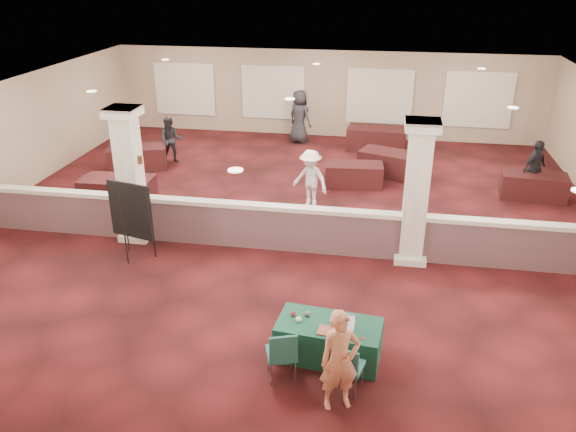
% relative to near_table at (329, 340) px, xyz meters
% --- Properties ---
extents(ground, '(16.00, 16.00, 0.00)m').
position_rel_near_table_xyz_m(ground, '(-1.56, 5.21, -0.33)').
color(ground, '#4B1215').
rests_on(ground, ground).
extents(wall_back, '(16.00, 0.04, 3.20)m').
position_rel_near_table_xyz_m(wall_back, '(-1.56, 13.21, 1.27)').
color(wall_back, gray).
rests_on(wall_back, ground).
extents(wall_front, '(16.00, 0.04, 3.20)m').
position_rel_near_table_xyz_m(wall_front, '(-1.56, -2.79, 1.27)').
color(wall_front, gray).
rests_on(wall_front, ground).
extents(ceiling, '(16.00, 16.00, 0.02)m').
position_rel_near_table_xyz_m(ceiling, '(-1.56, 5.21, 2.87)').
color(ceiling, silver).
rests_on(ceiling, wall_back).
extents(partition_wall, '(15.60, 0.28, 1.10)m').
position_rel_near_table_xyz_m(partition_wall, '(-1.56, 3.71, 0.24)').
color(partition_wall, brown).
rests_on(partition_wall, ground).
extents(column_left, '(0.72, 0.72, 3.20)m').
position_rel_near_table_xyz_m(column_left, '(-5.06, 3.71, 1.31)').
color(column_left, beige).
rests_on(column_left, ground).
extents(column_right, '(0.72, 0.72, 3.20)m').
position_rel_near_table_xyz_m(column_right, '(1.44, 3.71, 1.31)').
color(column_right, beige).
rests_on(column_right, ground).
extents(sconce_left, '(0.12, 0.12, 0.18)m').
position_rel_near_table_xyz_m(sconce_left, '(-5.34, 3.71, 1.67)').
color(sconce_left, brown).
rests_on(sconce_left, column_left).
extents(sconce_right, '(0.12, 0.12, 0.18)m').
position_rel_near_table_xyz_m(sconce_right, '(-4.78, 3.71, 1.67)').
color(sconce_right, brown).
rests_on(sconce_right, column_left).
extents(near_table, '(1.80, 1.03, 0.66)m').
position_rel_near_table_xyz_m(near_table, '(0.00, 0.00, 0.00)').
color(near_table, '#0E3427').
rests_on(near_table, ground).
extents(conf_chair_main, '(0.53, 0.53, 0.88)m').
position_rel_near_table_xyz_m(conf_chair_main, '(0.36, -0.82, 0.19)').
color(conf_chair_main, '#1C4F53').
rests_on(conf_chair_main, ground).
extents(conf_chair_side, '(0.59, 0.59, 0.93)m').
position_rel_near_table_xyz_m(conf_chair_side, '(-0.66, -0.72, 0.22)').
color(conf_chair_side, '#1C4F53').
rests_on(conf_chair_side, ground).
extents(easel_board, '(1.05, 0.62, 1.82)m').
position_rel_near_table_xyz_m(easel_board, '(-4.66, 2.71, 0.82)').
color(easel_board, black).
rests_on(easel_board, ground).
extents(woman, '(0.70, 0.58, 1.64)m').
position_rel_near_table_xyz_m(woman, '(0.26, -1.12, 0.49)').
color(woman, tan).
rests_on(woman, ground).
extents(far_table_front_left, '(1.97, 1.04, 0.78)m').
position_rel_near_table_xyz_m(far_table_front_left, '(-6.37, 5.51, 0.06)').
color(far_table_front_left, black).
rests_on(far_table_front_left, ground).
extents(far_table_front_center, '(1.75, 0.98, 0.68)m').
position_rel_near_table_xyz_m(far_table_front_center, '(-0.11, 8.08, 0.01)').
color(far_table_front_center, black).
rests_on(far_table_front_center, ground).
extents(far_table_front_right, '(1.83, 1.05, 0.71)m').
position_rel_near_table_xyz_m(far_table_front_right, '(4.94, 7.99, 0.02)').
color(far_table_front_right, black).
rests_on(far_table_front_right, ground).
extents(far_table_back_left, '(2.01, 1.45, 0.73)m').
position_rel_near_table_xyz_m(far_table_back_left, '(-7.07, 8.41, 0.04)').
color(far_table_back_left, black).
rests_on(far_table_back_left, ground).
extents(far_table_back_center, '(2.08, 1.16, 0.81)m').
position_rel_near_table_xyz_m(far_table_back_center, '(0.44, 11.71, 0.08)').
color(far_table_back_center, black).
rests_on(far_table_back_center, ground).
extents(far_table_back_right, '(2.08, 1.55, 0.76)m').
position_rel_near_table_xyz_m(far_table_back_right, '(0.94, 9.18, 0.05)').
color(far_table_back_right, black).
rests_on(far_table_back_right, ground).
extents(attendee_a, '(0.80, 0.55, 1.53)m').
position_rel_near_table_xyz_m(attendee_a, '(-6.22, 9.21, 0.43)').
color(attendee_a, black).
rests_on(attendee_a, ground).
extents(attendee_b, '(1.14, 0.88, 1.62)m').
position_rel_near_table_xyz_m(attendee_b, '(-1.17, 6.26, 0.48)').
color(attendee_b, '#B8B8B3').
rests_on(attendee_b, ground).
extents(attendee_c, '(0.99, 0.99, 1.62)m').
position_rel_near_table_xyz_m(attendee_c, '(4.94, 8.22, 0.48)').
color(attendee_c, black).
rests_on(attendee_c, ground).
extents(attendee_d, '(1.07, 0.95, 1.92)m').
position_rel_near_table_xyz_m(attendee_d, '(-2.39, 12.21, 0.63)').
color(attendee_d, black).
rests_on(attendee_d, ground).
extents(laptop_base, '(0.32, 0.24, 0.02)m').
position_rel_near_table_xyz_m(laptop_base, '(0.27, -0.07, 0.34)').
color(laptop_base, silver).
rests_on(laptop_base, near_table).
extents(laptop_screen, '(0.30, 0.04, 0.20)m').
position_rel_near_table_xyz_m(laptop_screen, '(0.28, 0.03, 0.45)').
color(laptop_screen, silver).
rests_on(laptop_screen, near_table).
extents(screen_glow, '(0.27, 0.03, 0.17)m').
position_rel_near_table_xyz_m(screen_glow, '(0.28, 0.02, 0.43)').
color(screen_glow, silver).
rests_on(screen_glow, near_table).
extents(knitting, '(0.39, 0.31, 0.03)m').
position_rel_near_table_xyz_m(knitting, '(0.02, -0.23, 0.34)').
color(knitting, '#BB441D').
rests_on(knitting, near_table).
extents(yarn_cream, '(0.10, 0.10, 0.10)m').
position_rel_near_table_xyz_m(yarn_cream, '(-0.51, -0.04, 0.38)').
color(yarn_cream, beige).
rests_on(yarn_cream, near_table).
extents(yarn_red, '(0.09, 0.09, 0.09)m').
position_rel_near_table_xyz_m(yarn_red, '(-0.63, 0.11, 0.38)').
color(yarn_red, maroon).
rests_on(yarn_red, near_table).
extents(yarn_grey, '(0.09, 0.09, 0.09)m').
position_rel_near_table_xyz_m(yarn_grey, '(-0.39, 0.15, 0.38)').
color(yarn_grey, '#48494D').
rests_on(yarn_grey, near_table).
extents(scissors, '(0.11, 0.04, 0.01)m').
position_rel_near_table_xyz_m(scissors, '(0.56, -0.31, 0.34)').
color(scissors, red).
rests_on(scissors, near_table).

